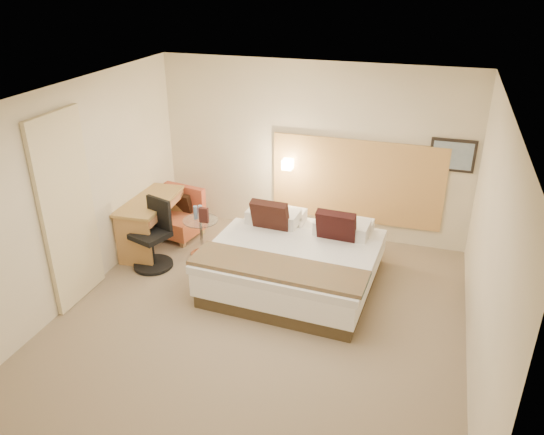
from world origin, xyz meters
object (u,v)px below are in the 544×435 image
(lounge_chair, at_px, (179,217))
(desk_chair, at_px, (154,240))
(desk, at_px, (152,210))
(side_table, at_px, (201,235))
(bed, at_px, (295,261))

(lounge_chair, distance_m, desk_chair, 1.00)
(desk, bearing_deg, desk_chair, -60.24)
(lounge_chair, xyz_separation_m, side_table, (0.62, -0.49, 0.01))
(side_table, xyz_separation_m, desk, (-0.78, -0.01, 0.31))
(desk, bearing_deg, side_table, 0.88)
(lounge_chair, relative_size, desk_chair, 0.84)
(lounge_chair, xyz_separation_m, desk, (-0.16, -0.50, 0.32))
(lounge_chair, xyz_separation_m, desk_chair, (0.12, -0.98, 0.10))
(desk_chair, bearing_deg, side_table, 44.36)
(bed, xyz_separation_m, lounge_chair, (-2.15, 0.82, -0.03))
(desk, bearing_deg, bed, -7.86)
(desk_chair, bearing_deg, bed, 4.59)
(lounge_chair, distance_m, side_table, 0.79)
(side_table, bearing_deg, desk_chair, -135.64)
(side_table, distance_m, desk_chair, 0.71)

